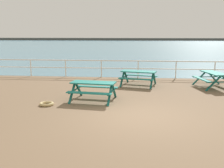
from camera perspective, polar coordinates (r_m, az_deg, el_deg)
name	(u,v)px	position (r m, az deg, el deg)	size (l,w,h in m)	color
ground_plane	(137,119)	(8.89, 5.56, -7.60)	(30.00, 24.00, 0.20)	brown
sea_band	(138,45)	(61.24, 5.75, 8.39)	(142.00, 90.00, 0.01)	teal
distant_shoreline	(138,40)	(104.22, 5.76, 9.44)	(142.00, 6.00, 1.80)	#4C4C47
seaward_railing	(138,66)	(16.30, 5.72, 4.01)	(23.07, 0.07, 1.08)	white
picnic_table_near_left	(214,76)	(14.28, 21.24, 1.61)	(1.84, 2.07, 0.80)	#1E7A70
picnic_table_far_left	(139,75)	(13.87, 5.80, 2.04)	(2.09, 1.87, 0.80)	#1E7A70
picnic_table_far_right	(93,87)	(10.73, -4.08, -0.56)	(1.96, 1.73, 0.80)	#1E7A70
rope_coil	(47,104)	(10.42, -14.04, -4.21)	(0.55, 0.55, 0.11)	tan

